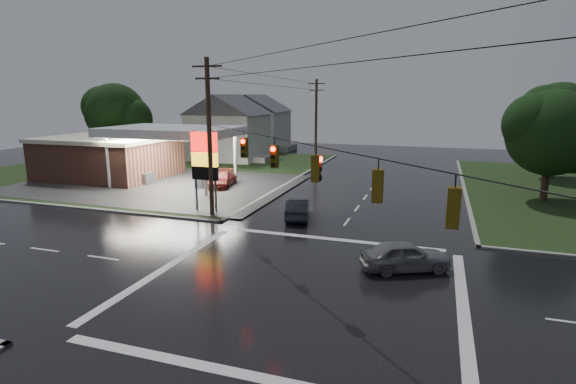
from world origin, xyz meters
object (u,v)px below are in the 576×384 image
(pylon_sign, at_px, (205,158))
(car_crossing, at_px, (405,256))
(tree_nw_behind, at_px, (117,114))
(gas_station, at_px, (118,154))
(utility_pole_nw, at_px, (209,136))
(house_far, at_px, (256,121))
(car_pump, at_px, (222,179))
(utility_pole_n, at_px, (316,119))
(house_near, at_px, (229,127))
(tree_ne_far, at_px, (560,118))
(car_north, at_px, (298,208))
(tree_ne_near, at_px, (553,133))

(pylon_sign, bearing_deg, car_crossing, -25.54)
(pylon_sign, distance_m, tree_nw_behind, 30.49)
(gas_station, relative_size, utility_pole_nw, 2.38)
(house_far, xyz_separation_m, car_pump, (8.40, -28.90, -3.67))
(utility_pole_n, relative_size, house_near, 0.95)
(pylon_sign, height_order, tree_ne_far, tree_ne_far)
(car_north, distance_m, car_crossing, 10.93)
(house_far, bearing_deg, gas_station, -97.50)
(house_far, bearing_deg, tree_nw_behind, -123.44)
(car_north, xyz_separation_m, car_crossing, (7.92, -7.53, 0.03))
(utility_pole_n, height_order, car_pump, utility_pole_n)
(tree_nw_behind, xyz_separation_m, car_pump, (20.29, -10.90, -5.44))
(utility_pole_nw, relative_size, house_far, 1.00)
(utility_pole_nw, xyz_separation_m, utility_pole_n, (0.00, 28.50, -0.25))
(house_far, bearing_deg, pylon_sign, -73.02)
(gas_station, xyz_separation_m, utility_pole_nw, (16.18, -10.20, 3.17))
(house_far, height_order, tree_ne_far, tree_ne_far)
(house_far, distance_m, car_crossing, 51.97)
(house_near, relative_size, car_crossing, 2.52)
(car_north, relative_size, car_pump, 0.86)
(house_near, xyz_separation_m, tree_ne_far, (38.10, -2.01, 1.77))
(car_pump, bearing_deg, tree_nw_behind, 141.25)
(tree_ne_near, relative_size, car_north, 2.06)
(tree_ne_far, relative_size, car_crossing, 2.23)
(gas_station, distance_m, tree_ne_far, 45.29)
(car_crossing, bearing_deg, gas_station, 36.60)
(house_far, bearing_deg, utility_pole_nw, -72.08)
(car_north, bearing_deg, tree_nw_behind, -46.39)
(house_far, relative_size, tree_ne_far, 1.13)
(gas_station, relative_size, tree_ne_far, 2.67)
(utility_pole_n, bearing_deg, car_pump, -102.09)
(house_near, bearing_deg, pylon_sign, -67.72)
(gas_station, xyz_separation_m, car_north, (22.17, -8.80, -1.83))
(tree_nw_behind, bearing_deg, utility_pole_n, 18.21)
(house_far, height_order, car_crossing, house_far)
(tree_ne_far, bearing_deg, house_far, 160.29)
(house_near, xyz_separation_m, car_north, (17.45, -25.10, -3.69))
(gas_station, bearing_deg, house_far, 82.50)
(house_near, xyz_separation_m, tree_nw_behind, (-12.89, -6.01, 1.77))
(pylon_sign, height_order, car_crossing, pylon_sign)
(car_pump, bearing_deg, house_near, 103.14)
(pylon_sign, xyz_separation_m, car_pump, (-3.05, 8.60, -3.27))
(car_crossing, bearing_deg, tree_ne_far, -47.48)
(utility_pole_n, distance_m, car_north, 28.16)
(gas_station, bearing_deg, car_pump, -2.85)
(gas_station, distance_m, house_far, 28.61)
(pylon_sign, distance_m, utility_pole_n, 27.56)
(utility_pole_n, bearing_deg, pylon_sign, -92.08)
(tree_ne_near, bearing_deg, car_crossing, -117.56)
(tree_nw_behind, bearing_deg, tree_ne_near, -9.47)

